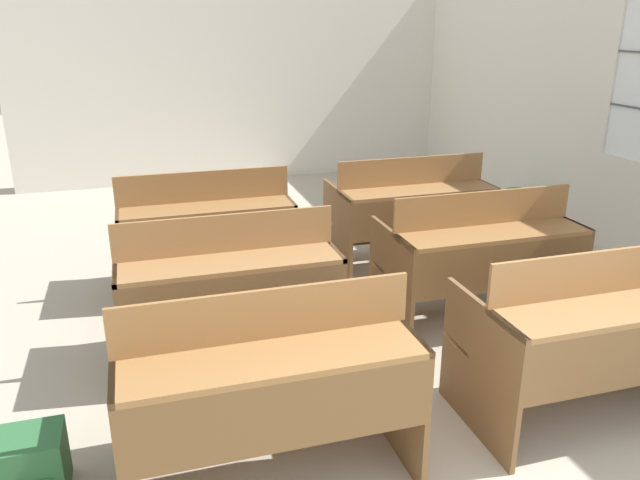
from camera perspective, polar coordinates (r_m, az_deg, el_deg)
name	(u,v)px	position (r m, az deg, el deg)	size (l,w,h in m)	color
wall_back	(237,78)	(8.58, -7.61, 14.49)	(5.78, 0.06, 2.72)	white
wall_right_with_window	(612,106)	(6.44, 25.16, 11.04)	(0.06, 7.36, 2.72)	white
bench_front_left	(268,384)	(2.96, -4.81, -13.02)	(1.35, 0.75, 0.98)	brown
bench_front_right	(595,334)	(3.68, 23.82, -7.83)	(1.35, 0.75, 0.98)	brown
bench_second_left	(229,287)	(3.97, -8.36, -4.27)	(1.35, 0.75, 0.98)	brown
bench_second_right	(480,256)	(4.57, 14.41, -1.44)	(1.35, 0.75, 0.98)	brown
bench_third_left	(206,229)	(5.07, -10.35, 0.96)	(1.35, 0.75, 0.98)	brown
bench_third_right	(410,211)	(5.54, 8.26, 2.68)	(1.35, 0.75, 0.98)	brown
wastepaper_bin	(517,206)	(7.12, 17.53, 3.01)	(0.26, 0.26, 0.35)	#1E6B33
schoolbag	(26,467)	(3.32, -25.33, -18.28)	(0.35, 0.29, 0.32)	#2D6638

